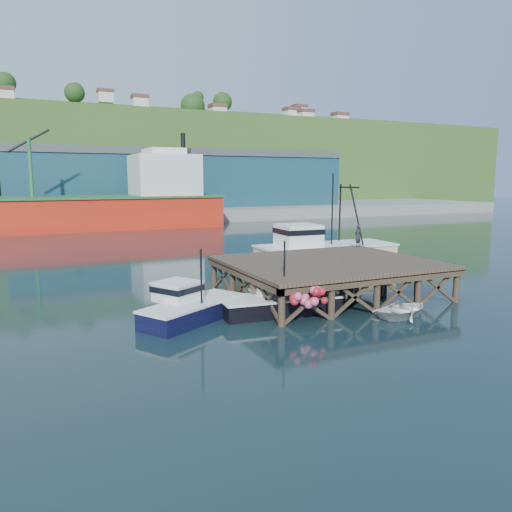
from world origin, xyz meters
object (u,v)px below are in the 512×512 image
boat_navy (189,305)px  dockworker (358,236)px  dinghy (404,309)px  trawler (323,249)px  boat_black (278,299)px

boat_navy → dockworker: size_ratio=3.82×
dinghy → boat_navy: bearing=54.0°
boat_navy → dockworker: dockworker is taller
trawler → boat_navy: bearing=-143.8°
boat_navy → boat_black: bearing=-37.3°
trawler → dockworker: 3.76m
boat_navy → dockworker: 16.19m
boat_navy → dinghy: 11.15m
boat_navy → dockworker: bearing=-8.0°
dinghy → dockworker: dockworker is taller
boat_navy → trawler: size_ratio=0.55×
boat_navy → dinghy: size_ratio=1.80×
dinghy → dockworker: 11.43m
boat_navy → trawler: bearing=3.7°
boat_navy → boat_black: 4.79m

